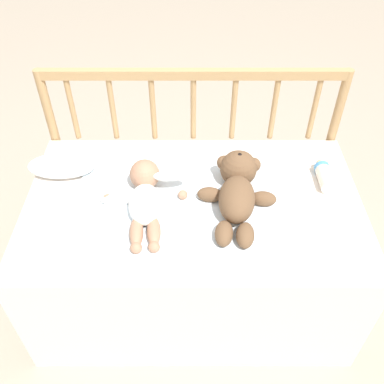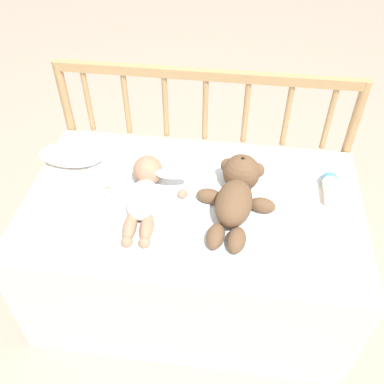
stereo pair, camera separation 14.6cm
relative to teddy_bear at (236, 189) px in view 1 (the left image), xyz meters
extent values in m
plane|color=tan|center=(-0.15, 0.00, -0.58)|extent=(12.00, 12.00, 0.00)
cube|color=white|center=(-0.15, 0.00, -0.32)|extent=(1.19, 0.71, 0.53)
cylinder|color=tan|center=(-0.73, 0.38, -0.17)|extent=(0.04, 0.04, 0.83)
cylinder|color=tan|center=(0.43, 0.38, -0.17)|extent=(0.04, 0.04, 0.83)
cube|color=tan|center=(-0.15, 0.38, 0.23)|extent=(1.15, 0.03, 0.04)
cylinder|color=tan|center=(-0.63, 0.38, 0.08)|extent=(0.02, 0.02, 0.27)
cylinder|color=tan|center=(-0.47, 0.38, 0.08)|extent=(0.02, 0.02, 0.27)
cylinder|color=tan|center=(-0.31, 0.38, 0.08)|extent=(0.02, 0.02, 0.27)
cylinder|color=tan|center=(-0.15, 0.38, 0.08)|extent=(0.02, 0.02, 0.27)
cylinder|color=tan|center=(0.01, 0.38, 0.08)|extent=(0.02, 0.02, 0.27)
cylinder|color=tan|center=(0.17, 0.38, 0.08)|extent=(0.02, 0.02, 0.27)
cylinder|color=tan|center=(0.33, 0.38, 0.08)|extent=(0.02, 0.02, 0.27)
cube|color=white|center=(-0.16, -0.05, -0.06)|extent=(0.81, 0.50, 0.01)
ellipsoid|color=brown|center=(-0.01, -0.05, 0.00)|extent=(0.14, 0.21, 0.12)
sphere|color=brown|center=(0.01, 0.10, 0.01)|extent=(0.13, 0.13, 0.13)
sphere|color=tan|center=(0.01, 0.10, 0.05)|extent=(0.06, 0.06, 0.06)
sphere|color=black|center=(0.01, 0.10, 0.07)|extent=(0.02, 0.02, 0.02)
sphere|color=brown|center=(-0.04, 0.13, 0.01)|extent=(0.05, 0.05, 0.05)
sphere|color=brown|center=(0.07, 0.11, 0.01)|extent=(0.05, 0.05, 0.05)
ellipsoid|color=brown|center=(-0.09, 0.00, -0.03)|extent=(0.10, 0.06, 0.05)
ellipsoid|color=brown|center=(0.09, -0.02, -0.03)|extent=(0.10, 0.06, 0.05)
ellipsoid|color=brown|center=(-0.05, -0.18, -0.03)|extent=(0.07, 0.11, 0.06)
ellipsoid|color=brown|center=(0.01, -0.19, -0.03)|extent=(0.07, 0.11, 0.06)
ellipsoid|color=white|center=(-0.32, -0.05, -0.02)|extent=(0.13, 0.20, 0.07)
sphere|color=tan|center=(-0.33, 0.08, 0.00)|extent=(0.11, 0.11, 0.11)
ellipsoid|color=white|center=(-0.41, -0.01, -0.04)|extent=(0.13, 0.05, 0.04)
ellipsoid|color=white|center=(-0.23, 0.05, 0.02)|extent=(0.13, 0.05, 0.04)
sphere|color=tan|center=(-0.45, -0.01, -0.04)|extent=(0.03, 0.03, 0.03)
sphere|color=tan|center=(-0.19, 0.01, -0.04)|extent=(0.03, 0.03, 0.03)
ellipsoid|color=tan|center=(-0.34, -0.17, -0.04)|extent=(0.05, 0.13, 0.04)
ellipsoid|color=tan|center=(-0.28, -0.16, -0.04)|extent=(0.05, 0.13, 0.04)
sphere|color=tan|center=(-0.33, -0.23, -0.04)|extent=(0.04, 0.04, 0.04)
sphere|color=tan|center=(-0.28, -0.23, -0.04)|extent=(0.04, 0.04, 0.04)
ellipsoid|color=white|center=(-0.65, 0.16, -0.03)|extent=(0.25, 0.14, 0.06)
cylinder|color=#F4E5CC|center=(0.33, 0.09, -0.03)|extent=(0.05, 0.11, 0.05)
cylinder|color=#4C99D8|center=(0.33, 0.15, -0.03)|extent=(0.06, 0.02, 0.06)
sphere|color=#EAC67F|center=(0.33, 0.17, -0.03)|extent=(0.04, 0.04, 0.04)
camera|label=1|loc=(-0.16, -1.07, 1.01)|focal=40.00mm
camera|label=2|loc=(-0.01, -1.06, 1.01)|focal=40.00mm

